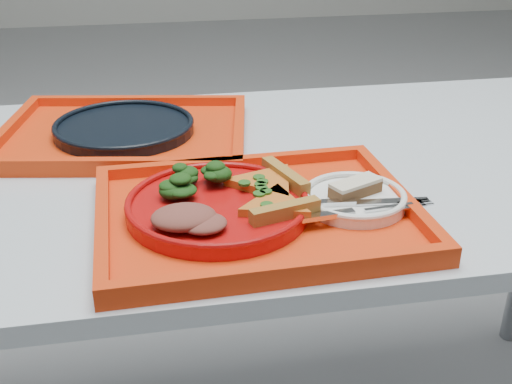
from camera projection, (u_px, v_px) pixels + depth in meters
table at (301, 196)px, 1.16m from camera, size 1.60×0.80×0.75m
tray_main at (257, 217)px, 0.92m from camera, size 0.46×0.36×0.01m
tray_far at (125, 136)px, 1.21m from camera, size 0.50×0.42×0.01m
dinner_plate at (218, 208)px, 0.91m from camera, size 0.26×0.26×0.02m
side_plate at (354, 201)px, 0.94m from camera, size 0.15×0.15×0.01m
navy_plate at (124, 129)px, 1.20m from camera, size 0.26×0.26×0.02m
pizza_slice_a at (276, 202)px, 0.89m from camera, size 0.13×0.14×0.02m
pizza_slice_b at (267, 180)px, 0.95m from camera, size 0.16×0.15×0.02m
salad_heap at (200, 174)px, 0.94m from camera, size 0.10×0.09×0.05m
meat_portion at (184, 217)px, 0.84m from camera, size 0.09×0.07×0.03m
dessert_bar at (355, 188)px, 0.94m from camera, size 0.08×0.06×0.02m
knife at (366, 201)px, 0.91m from camera, size 0.19×0.03×0.01m
fork at (363, 210)px, 0.89m from camera, size 0.19×0.04×0.01m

